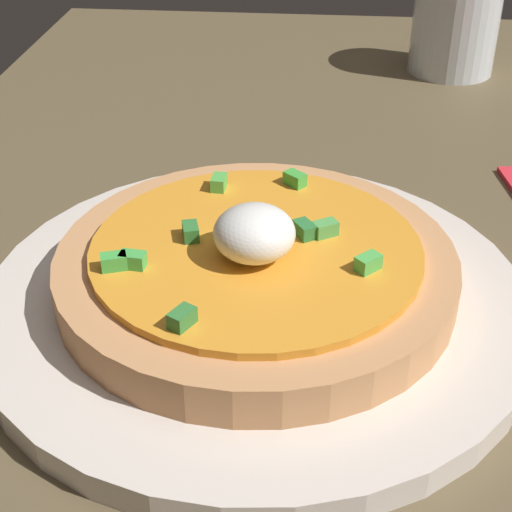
{
  "coord_description": "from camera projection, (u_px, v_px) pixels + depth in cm",
  "views": [
    {
      "loc": [
        36.42,
        -10.33,
        28.81
      ],
      "look_at": [
        2.3,
        -13.49,
        6.5
      ],
      "focal_mm": 54.16,
      "sensor_mm": 36.0,
      "label": 1
    }
  ],
  "objects": [
    {
      "name": "cup_far",
      "position": [
        454.0,
        30.0,
        0.73
      ],
      "size": [
        8.05,
        8.05,
        9.09
      ],
      "color": "silver",
      "rests_on": "dining_table"
    },
    {
      "name": "dining_table",
      "position": [
        492.0,
        319.0,
        0.45
      ],
      "size": [
        111.94,
        82.76,
        2.96
      ],
      "primitive_type": "cube",
      "color": "brown",
      "rests_on": "ground"
    },
    {
      "name": "plate",
      "position": [
        256.0,
        298.0,
        0.42
      ],
      "size": [
        29.51,
        29.51,
        1.54
      ],
      "primitive_type": "cylinder",
      "color": "silver",
      "rests_on": "dining_table"
    },
    {
      "name": "pizza",
      "position": [
        256.0,
        266.0,
        0.41
      ],
      "size": [
        21.35,
        21.35,
        5.44
      ],
      "color": "tan",
      "rests_on": "plate"
    }
  ]
}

